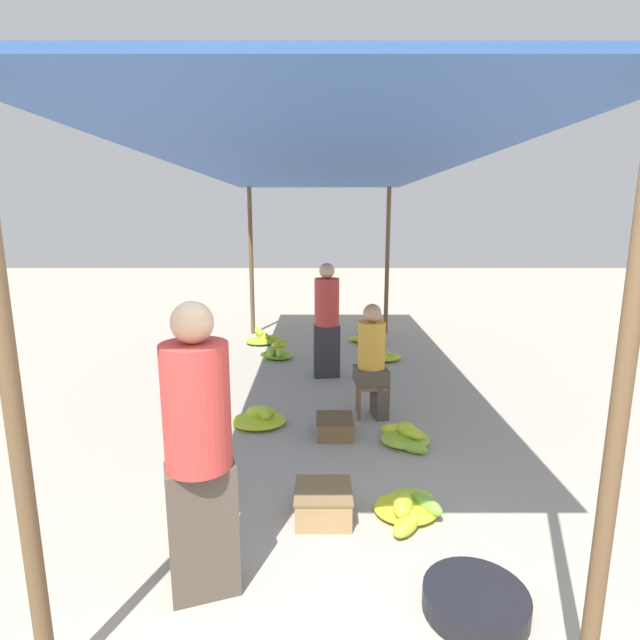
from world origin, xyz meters
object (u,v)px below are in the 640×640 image
object	(u,v)px
banana_pile_left_2	(263,339)
banana_pile_left_3	(278,353)
banana_pile_right_0	(409,509)
stool	(372,389)
banana_pile_left_1	(261,418)
vendor_foreground	(200,449)
vendor_seated	(374,359)
banana_pile_right_2	(369,338)
banana_pile_right_3	(407,436)
banana_pile_left_0	(197,495)
shopper_walking_mid	(328,319)
crate_near	(336,426)
banana_pile_right_1	(385,356)
basin_black	(477,602)
crate_mid	(324,503)

from	to	relation	value
banana_pile_left_2	banana_pile_left_3	distance (m)	1.00
banana_pile_right_0	stool	bearing A→B (deg)	92.76
banana_pile_left_1	banana_pile_left_2	xyz separation A→B (m)	(-0.38, 3.48, 0.02)
vendor_foreground	vendor_seated	world-z (taller)	vendor_foreground
banana_pile_left_2	banana_pile_right_0	distance (m)	5.45
stool	banana_pile_left_1	world-z (taller)	stool
banana_pile_left_1	banana_pile_right_2	world-z (taller)	banana_pile_left_1
banana_pile_left_1	banana_pile_right_0	distance (m)	2.15
vendor_foreground	stool	bearing A→B (deg)	65.07
banana_pile_right_3	vendor_foreground	bearing A→B (deg)	-127.76
banana_pile_left_0	banana_pile_left_2	xyz separation A→B (m)	(-0.07, 5.04, 0.00)
vendor_foreground	shopper_walking_mid	world-z (taller)	vendor_foreground
banana_pile_left_0	banana_pile_left_2	world-z (taller)	banana_pile_left_0
banana_pile_left_3	shopper_walking_mid	distance (m)	1.38
banana_pile_left_0	crate_near	xyz separation A→B (m)	(1.11, 1.28, 0.01)
banana_pile_right_1	shopper_walking_mid	xyz separation A→B (m)	(-0.92, -0.82, 0.77)
banana_pile_left_1	banana_pile_right_3	size ratio (longest dim) A/B	1.01
basin_black	banana_pile_left_3	distance (m)	5.38
basin_black	banana_pile_left_0	world-z (taller)	banana_pile_left_0
shopper_walking_mid	banana_pile_left_0	bearing A→B (deg)	-108.14
vendor_foreground	banana_pile_left_1	world-z (taller)	vendor_foreground
banana_pile_right_1	shopper_walking_mid	world-z (taller)	shopper_walking_mid
banana_pile_right_1	crate_near	world-z (taller)	crate_near
vendor_foreground	vendor_seated	distance (m)	2.99
stool	crate_near	xyz separation A→B (m)	(-0.42, -0.54, -0.21)
banana_pile_left_3	shopper_walking_mid	bearing A→B (deg)	-48.36
banana_pile_right_2	banana_pile_left_3	bearing A→B (deg)	-144.62
stool	banana_pile_left_2	xyz separation A→B (m)	(-1.60, 3.23, -0.22)
vendor_seated	banana_pile_left_1	distance (m)	1.39
vendor_foreground	basin_black	size ratio (longest dim) A/B	2.97
banana_pile_right_1	basin_black	bearing A→B (deg)	-91.39
banana_pile_left_0	crate_mid	xyz separation A→B (m)	(0.99, -0.15, 0.02)
banana_pile_right_1	crate_mid	world-z (taller)	crate_mid
banana_pile_left_2	banana_pile_left_3	world-z (taller)	banana_pile_left_3
vendor_foreground	basin_black	world-z (taller)	vendor_foreground
vendor_seated	shopper_walking_mid	distance (m)	1.50
banana_pile_right_0	crate_near	bearing A→B (deg)	109.94
basin_black	crate_mid	xyz separation A→B (m)	(-0.86, 0.91, 0.05)
banana_pile_left_0	crate_near	bearing A→B (deg)	48.94
banana_pile_left_1	banana_pile_right_1	xyz separation A→B (m)	(1.66, 2.48, -0.02)
vendor_seated	stool	bearing A→B (deg)	170.30
banana_pile_left_0	banana_pile_right_3	xyz separation A→B (m)	(1.82, 1.10, -0.02)
stool	banana_pile_right_0	bearing A→B (deg)	-87.24
vendor_seated	banana_pile_left_2	bearing A→B (deg)	116.54
banana_pile_left_1	banana_pile_right_0	xyz separation A→B (m)	(1.32, -1.69, -0.01)
crate_near	vendor_foreground	bearing A→B (deg)	-111.13
banana_pile_right_0	crate_mid	world-z (taller)	crate_mid
banana_pile_left_0	banana_pile_right_2	size ratio (longest dim) A/B	0.62
banana_pile_left_0	shopper_walking_mid	distance (m)	3.47
banana_pile_left_0	banana_pile_right_1	bearing A→B (deg)	63.97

